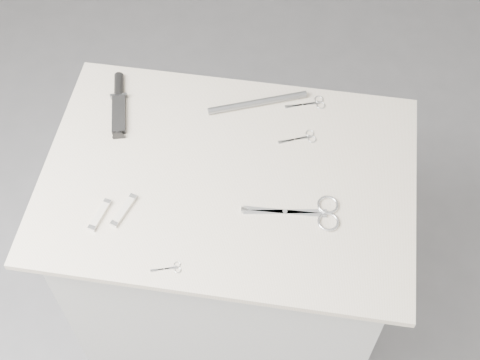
# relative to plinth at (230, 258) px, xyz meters

# --- Properties ---
(ground) EXTENTS (4.00, 4.00, 0.01)m
(ground) POSITION_rel_plinth_xyz_m (0.00, 0.00, -0.46)
(ground) COLOR slate
(ground) RESTS_ON ground
(plinth) EXTENTS (0.90, 0.60, 0.90)m
(plinth) POSITION_rel_plinth_xyz_m (0.00, 0.00, 0.00)
(plinth) COLOR #BDBDBA
(plinth) RESTS_ON ground
(display_board) EXTENTS (1.00, 0.70, 0.02)m
(display_board) POSITION_rel_plinth_xyz_m (0.00, 0.00, 0.46)
(display_board) COLOR beige
(display_board) RESTS_ON plinth
(large_shears) EXTENTS (0.25, 0.11, 0.01)m
(large_shears) POSITION_rel_plinth_xyz_m (0.24, -0.08, 0.47)
(large_shears) COLOR silver
(large_shears) RESTS_ON display_board
(embroidery_scissors_a) EXTENTS (0.11, 0.06, 0.00)m
(embroidery_scissors_a) POSITION_rel_plinth_xyz_m (0.19, 0.16, 0.47)
(embroidery_scissors_a) COLOR silver
(embroidery_scissors_a) RESTS_ON display_board
(embroidery_scissors_b) EXTENTS (0.12, 0.07, 0.00)m
(embroidery_scissors_b) POSITION_rel_plinth_xyz_m (0.20, 0.29, 0.47)
(embroidery_scissors_b) COLOR silver
(embroidery_scissors_b) RESTS_ON display_board
(tiny_scissors) EXTENTS (0.07, 0.04, 0.00)m
(tiny_scissors) POSITION_rel_plinth_xyz_m (-0.09, -0.30, 0.47)
(tiny_scissors) COLOR silver
(tiny_scissors) RESTS_ON display_board
(sheathed_knife) EXTENTS (0.09, 0.22, 0.03)m
(sheathed_knife) POSITION_rel_plinth_xyz_m (-0.35, 0.21, 0.48)
(sheathed_knife) COLOR black
(sheathed_knife) RESTS_ON display_board
(pocket_knife_a) EXTENTS (0.05, 0.11, 0.01)m
(pocket_knife_a) POSITION_rel_plinth_xyz_m (-0.25, -0.15, 0.48)
(pocket_knife_a) COLOR silver
(pocket_knife_a) RESTS_ON display_board
(pocket_knife_b) EXTENTS (0.04, 0.10, 0.01)m
(pocket_knife_b) POSITION_rel_plinth_xyz_m (-0.30, -0.17, 0.48)
(pocket_knife_b) COLOR silver
(pocket_knife_b) RESTS_ON display_board
(metal_rail) EXTENTS (0.28, 0.13, 0.02)m
(metal_rail) POSITION_rel_plinth_xyz_m (0.04, 0.26, 0.48)
(metal_rail) COLOR gray
(metal_rail) RESTS_ON display_board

